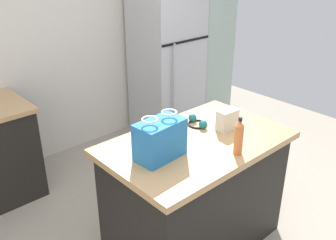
{
  "coord_description": "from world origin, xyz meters",
  "views": [
    {
      "loc": [
        -1.62,
        -1.41,
        2.11
      ],
      "look_at": [
        0.06,
        0.45,
        0.95
      ],
      "focal_mm": 40.0,
      "sensor_mm": 36.0,
      "label": 1
    }
  ],
  "objects": [
    {
      "name": "bottle",
      "position": [
        0.12,
        -0.15,
        1.01
      ],
      "size": [
        0.06,
        0.06,
        0.26
      ],
      "color": "#C66633",
      "rests_on": "kitchen_island"
    },
    {
      "name": "tall_cabinet",
      "position": [
        1.89,
        1.81,
        1.04
      ],
      "size": [
        0.51,
        0.6,
        2.08
      ],
      "color": "#9EB2A8",
      "rests_on": "ground"
    },
    {
      "name": "shopping_bag",
      "position": [
        -0.28,
        0.15,
        1.02
      ],
      "size": [
        0.33,
        0.2,
        0.29
      ],
      "color": "#236BAD",
      "rests_on": "kitchen_island"
    },
    {
      "name": "kitchen_island",
      "position": [
        0.06,
        0.15,
        0.45
      ],
      "size": [
        1.3,
        0.82,
        0.9
      ],
      "color": "black",
      "rests_on": "ground"
    },
    {
      "name": "small_box",
      "position": [
        0.34,
        0.13,
        0.97
      ],
      "size": [
        0.16,
        0.1,
        0.15
      ],
      "primitive_type": "cube",
      "rotation": [
        0.0,
        0.0,
        -0.08
      ],
      "color": "beige",
      "rests_on": "kitchen_island"
    },
    {
      "name": "back_wall",
      "position": [
        -0.02,
        2.2,
        1.4
      ],
      "size": [
        5.21,
        0.13,
        2.8
      ],
      "color": "silver",
      "rests_on": "ground"
    },
    {
      "name": "ear_defenders",
      "position": [
        0.23,
        0.32,
        0.92
      ],
      "size": [
        0.18,
        0.2,
        0.06
      ],
      "color": "black",
      "rests_on": "kitchen_island"
    },
    {
      "name": "refrigerator",
      "position": [
        1.26,
        1.81,
        0.94
      ],
      "size": [
        0.72,
        0.67,
        1.88
      ],
      "color": "#B7B7BC",
      "rests_on": "ground"
    }
  ]
}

